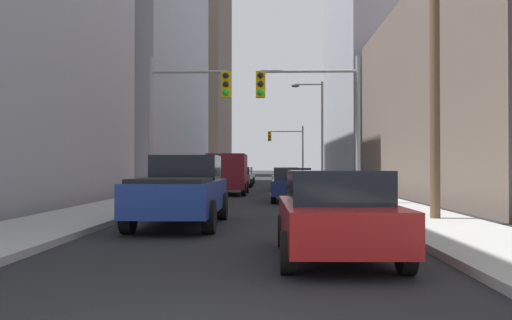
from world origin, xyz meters
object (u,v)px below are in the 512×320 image
object	(u,v)px
traffic_signal_near_left	(185,106)
traffic_signal_near_right	(313,105)
cargo_van_maroon	(228,172)
sedan_grey	(240,177)
sedan_red	(336,214)
sedan_beige	(286,179)
pickup_truck_blue	(182,191)
sedan_green	(244,175)
sedan_navy	(292,185)
traffic_signal_far_right	(288,144)

from	to	relation	value
traffic_signal_near_left	traffic_signal_near_right	distance (m)	5.14
cargo_van_maroon	sedan_grey	size ratio (longest dim) A/B	1.23
sedan_red	sedan_beige	xyz separation A→B (m)	(-0.12, 26.65, 0.00)
pickup_truck_blue	sedan_green	size ratio (longest dim) A/B	1.27
pickup_truck_blue	sedan_navy	xyz separation A→B (m)	(3.37, 9.88, -0.16)
sedan_grey	traffic_signal_near_left	world-z (taller)	traffic_signal_near_left
sedan_red	traffic_signal_near_right	xyz separation A→B (m)	(0.58, 12.43, 3.29)
sedan_red	traffic_signal_near_left	world-z (taller)	traffic_signal_near_left
traffic_signal_near_right	sedan_grey	bearing A→B (deg)	101.66
sedan_grey	sedan_red	bearing A→B (deg)	-83.80
sedan_beige	sedan_grey	size ratio (longest dim) A/B	0.99
sedan_green	sedan_red	bearing A→B (deg)	-84.90
sedan_grey	traffic_signal_far_right	xyz separation A→B (m)	(4.20, 17.78, 3.28)
sedan_beige	traffic_signal_far_right	size ratio (longest dim) A/B	0.70
traffic_signal_near_right	traffic_signal_near_left	bearing A→B (deg)	-179.99
sedan_navy	sedan_green	world-z (taller)	same
sedan_green	traffic_signal_far_right	bearing A→B (deg)	66.19
sedan_green	traffic_signal_near_left	distance (m)	28.01
traffic_signal_near_left	traffic_signal_far_right	xyz separation A→B (m)	(5.27, 37.54, 0.03)
pickup_truck_blue	traffic_signal_near_right	distance (m)	8.85
sedan_navy	sedan_beige	size ratio (longest dim) A/B	1.01
traffic_signal_far_right	sedan_red	bearing A→B (deg)	-90.81
pickup_truck_blue	traffic_signal_far_right	bearing A→B (deg)	84.61
sedan_grey	traffic_signal_far_right	size ratio (longest dim) A/B	0.71
sedan_beige	traffic_signal_near_right	xyz separation A→B (m)	(0.70, -14.22, 3.29)
sedan_red	sedan_grey	bearing A→B (deg)	96.20
sedan_beige	sedan_green	world-z (taller)	same
cargo_van_maroon	sedan_grey	world-z (taller)	cargo_van_maroon
sedan_green	sedan_grey	distance (m)	8.05
sedan_grey	traffic_signal_far_right	bearing A→B (deg)	76.70
sedan_beige	pickup_truck_blue	bearing A→B (deg)	-98.99
sedan_red	traffic_signal_near_left	size ratio (longest dim) A/B	0.71
pickup_truck_blue	traffic_signal_near_right	world-z (taller)	traffic_signal_near_right
traffic_signal_near_right	traffic_signal_far_right	distance (m)	37.54
sedan_green	traffic_signal_near_left	size ratio (longest dim) A/B	0.71
traffic_signal_far_right	sedan_navy	bearing A→B (deg)	-91.39
sedan_beige	traffic_signal_near_left	size ratio (longest dim) A/B	0.70
sedan_green	traffic_signal_near_right	world-z (taller)	traffic_signal_near_right
sedan_navy	sedan_green	distance (m)	25.35
traffic_signal_near_right	traffic_signal_far_right	world-z (taller)	same
sedan_beige	sedan_green	bearing A→B (deg)	104.32
pickup_truck_blue	sedan_beige	size ratio (longest dim) A/B	1.29
sedan_red	sedan_navy	distance (m)	15.12
cargo_van_maroon	sedan_navy	world-z (taller)	cargo_van_maroon
sedan_grey	traffic_signal_near_right	xyz separation A→B (m)	(4.08, -19.76, 3.29)
pickup_truck_blue	traffic_signal_near_left	xyz separation A→B (m)	(-1.05, 7.19, 3.09)
cargo_van_maroon	sedan_navy	bearing A→B (deg)	-60.61
sedan_beige	sedan_green	size ratio (longest dim) A/B	0.99
sedan_grey	traffic_signal_near_left	bearing A→B (deg)	-93.09
sedan_beige	traffic_signal_near_right	bearing A→B (deg)	-87.16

